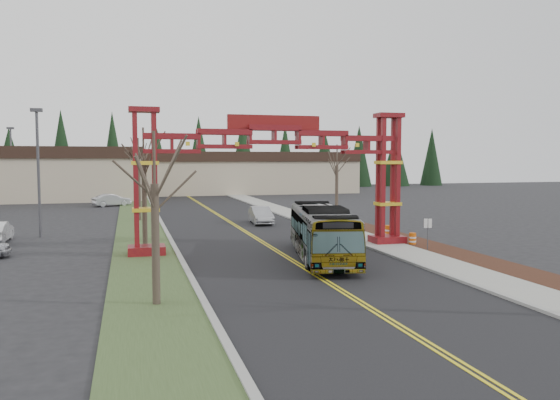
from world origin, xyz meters
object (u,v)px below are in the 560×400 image
object	(u,v)px
retail_building_east	(238,172)
parked_car_far_a	(111,200)
bare_tree_median_near	(155,185)
light_pole_near	(38,163)
barrel_south	(413,239)
bare_tree_median_mid	(144,161)
street_sign	(428,228)
gateway_arch	(274,157)
bare_tree_median_far	(139,160)
barrel_north	(390,232)
barrel_mid	(389,232)
bare_tree_right_far	(337,166)
light_pole_far	(12,160)
transit_bus	(322,233)
silver_sedan	(261,215)

from	to	relation	value
retail_building_east	parked_car_far_a	size ratio (longest dim) A/B	8.28
bare_tree_median_near	light_pole_near	distance (m)	23.05
barrel_south	light_pole_near	bearing A→B (deg)	155.77
bare_tree_median_mid	street_sign	world-z (taller)	bare_tree_median_mid
gateway_arch	bare_tree_median_far	xyz separation A→B (m)	(-8.00, 19.11, -0.26)
parked_car_far_a	barrel_north	world-z (taller)	parked_car_far_a
barrel_south	barrel_mid	bearing A→B (deg)	92.69
bare_tree_median_mid	street_sign	size ratio (longest dim) A/B	3.74
bare_tree_right_far	barrel_north	distance (m)	12.85
bare_tree_median_near	light_pole_near	size ratio (longest dim) A/B	0.73
bare_tree_median_mid	light_pole_far	bearing A→B (deg)	110.54
gateway_arch	transit_bus	world-z (taller)	gateway_arch
barrel_north	bare_tree_right_far	bearing A→B (deg)	87.56
light_pole_near	bare_tree_median_far	bearing A→B (deg)	50.67
bare_tree_right_far	barrel_north	xyz separation A→B (m)	(-0.51, -11.95, -4.71)
gateway_arch	bare_tree_right_far	xyz separation A→B (m)	(10.00, 14.47, -0.82)
bare_tree_median_mid	transit_bus	bearing A→B (deg)	-34.01
bare_tree_median_mid	barrel_north	size ratio (longest dim) A/B	8.61
bare_tree_median_near	light_pole_far	world-z (taller)	light_pole_far
silver_sedan	light_pole_far	size ratio (longest dim) A/B	0.47
parked_car_far_a	barrel_north	size ratio (longest dim) A/B	5.03
barrel_mid	barrel_north	world-z (taller)	barrel_mid
bare_tree_median_far	barrel_mid	world-z (taller)	bare_tree_median_far
parked_car_far_a	light_pole_near	bearing A→B (deg)	147.43
transit_bus	light_pole_far	world-z (taller)	light_pole_far
gateway_arch	barrel_north	bearing A→B (deg)	14.86
parked_car_far_a	bare_tree_right_far	bearing A→B (deg)	-159.81
bare_tree_median_mid	light_pole_near	size ratio (longest dim) A/B	0.82
gateway_arch	barrel_north	world-z (taller)	gateway_arch
silver_sedan	barrel_north	distance (m)	13.35
barrel_north	bare_tree_median_mid	bearing A→B (deg)	179.68
bare_tree_median_near	barrel_south	xyz separation A→B (m)	(17.37, 10.70, -4.39)
parked_car_far_a	bare_tree_right_far	xyz separation A→B (m)	(21.00, -22.20, 4.41)
light_pole_near	street_sign	xyz separation A→B (m)	(24.43, -13.55, -4.02)
light_pole_near	street_sign	world-z (taller)	light_pole_near
retail_building_east	bare_tree_median_far	distance (m)	46.52
street_sign	barrel_south	distance (m)	2.66
transit_bus	bare_tree_median_near	size ratio (longest dim) A/B	1.63
gateway_arch	bare_tree_median_mid	distance (m)	8.42
bare_tree_right_far	barrel_mid	distance (m)	13.18
street_sign	barrel_north	world-z (taller)	street_sign
street_sign	silver_sedan	bearing A→B (deg)	110.89
light_pole_far	barrel_north	bearing A→B (deg)	-51.47
gateway_arch	retail_building_east	distance (m)	62.80
parked_car_far_a	barrel_mid	bearing A→B (deg)	-172.85
light_pole_far	street_sign	size ratio (longest dim) A/B	4.73
silver_sedan	bare_tree_median_mid	distance (m)	16.13
silver_sedan	retail_building_east	bearing A→B (deg)	84.96
transit_bus	street_sign	distance (m)	7.28
retail_building_east	barrel_south	xyz separation A→B (m)	(-0.63, -62.97, -3.07)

